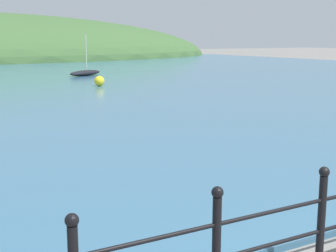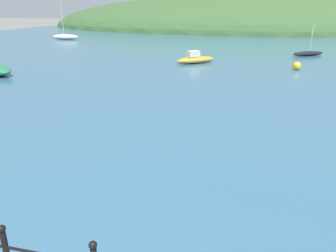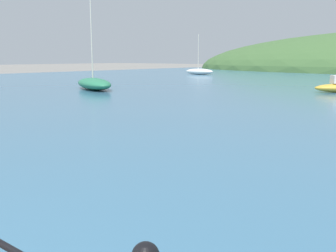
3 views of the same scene
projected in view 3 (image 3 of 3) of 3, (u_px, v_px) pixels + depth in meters
boat_red_dinghy at (94, 84)px, 23.03m from camera, size 4.73×3.31×5.62m
boat_nearest_quay at (199, 71)px, 43.49m from camera, size 3.46×1.31×4.38m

